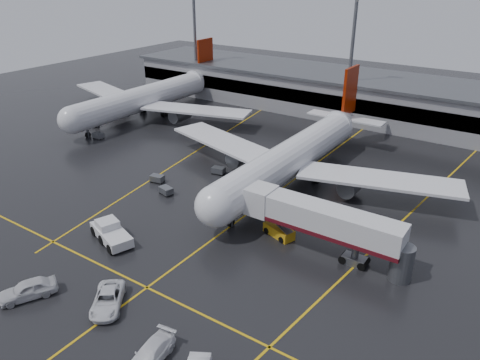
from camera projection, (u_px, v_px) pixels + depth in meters
The scene contains 21 objects.
ground at pixel (260, 205), 64.39m from camera, with size 220.00×220.00×0.00m, color black.
apron_line_centre at pixel (260, 205), 64.39m from camera, with size 0.25×90.00×0.02m, color gold.
apron_line_stop at pixel (147, 288), 47.87m from camera, with size 60.00×0.25×0.02m, color gold.
apron_line_left at pixel (194, 153), 82.08m from camera, with size 0.25×70.00×0.02m, color gold.
apron_line_right at pixel (413, 211), 62.74m from camera, with size 0.25×70.00×0.02m, color gold.
terminal at pixel (380, 99), 98.57m from camera, with size 122.00×19.00×8.60m.
light_mast_left at pixel (195, 36), 112.73m from camera, with size 3.00×1.20×25.45m.
light_mast_mid at pixel (352, 51), 92.38m from camera, with size 3.00×1.20×25.45m.
main_airliner at pixel (295, 155), 69.90m from camera, with size 48.80×45.60×14.10m.
second_airliner at pixel (148, 97), 100.29m from camera, with size 48.80×45.60×14.10m.
jet_bridge at pixel (322, 222), 52.19m from camera, with size 19.90×3.40×6.05m.
pushback_tractor at pixel (111, 233), 55.78m from camera, with size 7.29×4.80×2.42m.
belt_loader at pixel (279, 231), 56.81m from camera, with size 4.39×2.92×2.57m.
service_van_a at pixel (108, 300), 44.93m from camera, with size 2.67×5.79×1.61m, color white.
service_van_b at pixel (150, 354), 38.66m from camera, with size 2.21×5.43×1.57m, color white.
service_van_d at pixel (28, 289), 46.16m from camera, with size 2.21×5.49×1.87m, color silver.
baggage_cart_a at pixel (166, 190), 67.04m from camera, with size 2.25×1.73×1.12m.
baggage_cart_b at pixel (157, 178), 70.81m from camera, with size 2.21×1.65×1.12m.
baggage_cart_c at pixel (218, 170), 73.60m from camera, with size 2.21×1.65×1.12m.
baggage_cart_d at pixel (94, 124), 94.96m from camera, with size 2.06×1.39×1.12m.
baggage_cart_e at pixel (98, 136), 88.43m from camera, with size 2.01×1.31×1.12m.
Camera 1 is at (29.66, -48.72, 30.20)m, focal length 34.91 mm.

